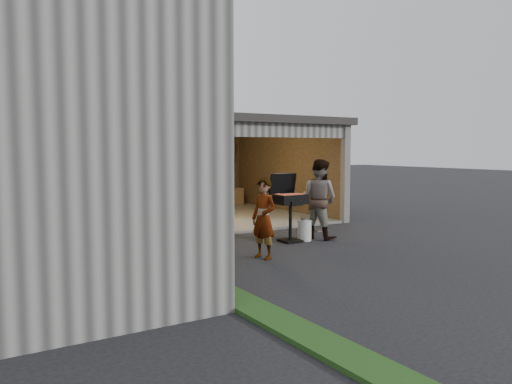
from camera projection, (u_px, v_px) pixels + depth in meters
ground at (315, 265)px, 8.86m from camera, size 80.00×80.00×0.00m
groundcover_strip at (233, 297)px, 6.82m from camera, size 0.50×8.00×0.06m
garage at (192, 155)px, 14.84m from camera, size 6.80×6.30×2.90m
minivan at (165, 195)px, 14.59m from camera, size 3.52×5.48×1.41m
woman at (264, 219)px, 9.30m from camera, size 0.49×0.62×1.51m
man at (319, 199)px, 11.38m from camera, size 0.94×1.06×1.82m
bbq_grill at (289, 202)px, 10.98m from camera, size 0.67×0.59×1.50m
propane_tank at (305, 230)px, 11.16m from camera, size 0.36×0.36×0.46m
plywood_panel at (216, 266)px, 7.00m from camera, size 0.21×0.75×0.83m
hand_truck at (319, 223)px, 12.52m from camera, size 0.43×0.33×1.03m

